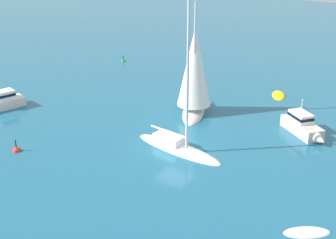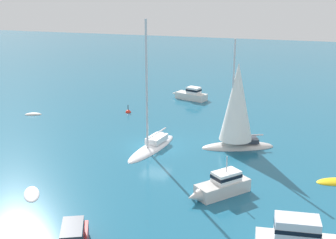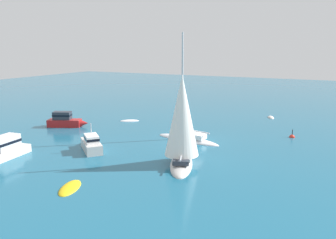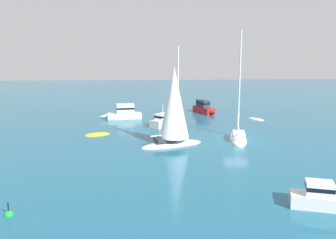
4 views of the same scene
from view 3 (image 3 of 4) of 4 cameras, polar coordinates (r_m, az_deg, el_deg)
ground_plane at (r=34.90m, az=3.92°, el=-3.77°), size 160.00×160.00×0.00m
tender at (r=44.57m, az=-6.71°, el=-0.26°), size 2.29×2.69×0.37m
yacht at (r=35.13m, az=3.56°, el=-3.18°), size 3.06×7.71×11.61m
motor_cruiser at (r=32.79m, az=-26.65°, el=-4.68°), size 5.75×2.17×2.00m
motor_cruiser_1 at (r=42.99m, az=-17.39°, el=-0.17°), size 3.09×5.05×1.90m
sailboat at (r=27.24m, az=2.42°, el=-0.89°), size 6.66×4.09×10.07m
skiff at (r=48.60m, az=17.46°, el=0.30°), size 1.99×1.39×0.46m
dinghy at (r=24.56m, az=-16.69°, el=-11.38°), size 3.07×2.18×0.48m
launch at (r=32.51m, az=-13.26°, el=-4.06°), size 4.08×4.42×2.74m
mooring_buoy at (r=38.78m, az=20.77°, el=-2.90°), size 0.61×0.61×1.18m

